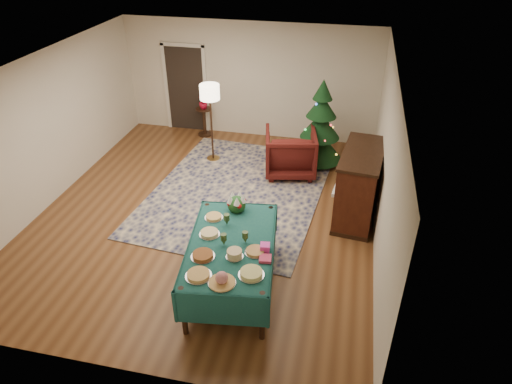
% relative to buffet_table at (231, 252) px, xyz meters
% --- Properties ---
extents(room_shell, '(7.00, 7.00, 7.00)m').
position_rel_buffet_table_xyz_m(room_shell, '(-0.95, 1.80, 0.70)').
color(room_shell, '#593319').
rests_on(room_shell, ground).
extents(doorway, '(1.08, 0.04, 2.16)m').
position_rel_buffet_table_xyz_m(doorway, '(-2.55, 5.28, 0.45)').
color(doorway, black).
rests_on(doorway, ground).
extents(rug, '(3.56, 4.46, 0.02)m').
position_rel_buffet_table_xyz_m(rug, '(-0.59, 2.57, -0.64)').
color(rug, '#111743').
rests_on(rug, ground).
extents(buffet_table, '(1.48, 2.22, 0.81)m').
position_rel_buffet_table_xyz_m(buffet_table, '(0.00, 0.00, 0.00)').
color(buffet_table, black).
rests_on(buffet_table, ground).
extents(platter_0, '(0.34, 0.34, 0.05)m').
position_rel_buffet_table_xyz_m(platter_0, '(-0.23, -0.75, 0.18)').
color(platter_0, silver).
rests_on(platter_0, buffet_table).
extents(platter_1, '(0.35, 0.35, 0.17)m').
position_rel_buffet_table_xyz_m(platter_1, '(0.10, -0.81, 0.23)').
color(platter_1, silver).
rests_on(platter_1, buffet_table).
extents(platter_2, '(0.34, 0.34, 0.07)m').
position_rel_buffet_table_xyz_m(platter_2, '(0.42, -0.58, 0.19)').
color(platter_2, silver).
rests_on(platter_2, buffet_table).
extents(platter_3, '(0.33, 0.33, 0.06)m').
position_rel_buffet_table_xyz_m(platter_3, '(-0.29, -0.37, 0.19)').
color(platter_3, silver).
rests_on(platter_3, buffet_table).
extents(platter_4, '(0.24, 0.24, 0.11)m').
position_rel_buffet_table_xyz_m(platter_4, '(0.12, -0.28, 0.21)').
color(platter_4, silver).
rests_on(platter_4, buffet_table).
extents(platter_5, '(0.29, 0.29, 0.05)m').
position_rel_buffet_table_xyz_m(platter_5, '(0.38, -0.13, 0.18)').
color(platter_5, silver).
rests_on(platter_5, buffet_table).
extents(platter_6, '(0.30, 0.30, 0.06)m').
position_rel_buffet_table_xyz_m(platter_6, '(-0.35, 0.12, 0.19)').
color(platter_6, silver).
rests_on(platter_6, buffet_table).
extents(platter_7, '(0.28, 0.28, 0.05)m').
position_rel_buffet_table_xyz_m(platter_7, '(-0.41, 0.53, 0.18)').
color(platter_7, silver).
rests_on(platter_7, buffet_table).
extents(goblet_0, '(0.09, 0.09, 0.19)m').
position_rel_buffet_table_xyz_m(goblet_0, '(-0.17, 0.40, 0.26)').
color(goblet_0, '#2D471E').
rests_on(goblet_0, buffet_table).
extents(goblet_1, '(0.09, 0.09, 0.19)m').
position_rel_buffet_table_xyz_m(goblet_1, '(0.19, 0.04, 0.26)').
color(goblet_1, '#2D471E').
rests_on(goblet_1, buffet_table).
extents(goblet_2, '(0.09, 0.09, 0.19)m').
position_rel_buffet_table_xyz_m(goblet_2, '(-0.08, -0.07, 0.26)').
color(goblet_2, '#2D471E').
rests_on(goblet_2, buffet_table).
extents(napkin_stack, '(0.18, 0.18, 0.04)m').
position_rel_buffet_table_xyz_m(napkin_stack, '(0.54, -0.25, 0.18)').
color(napkin_stack, '#D43B65').
rests_on(napkin_stack, buffet_table).
extents(gift_box, '(0.15, 0.15, 0.11)m').
position_rel_buffet_table_xyz_m(gift_box, '(0.50, -0.07, 0.21)').
color(gift_box, '#F143C5').
rests_on(gift_box, buffet_table).
extents(centerpiece, '(0.29, 0.29, 0.33)m').
position_rel_buffet_table_xyz_m(centerpiece, '(-0.12, 0.80, 0.30)').
color(centerpiece, '#1E4C1E').
rests_on(centerpiece, buffet_table).
extents(armchair, '(1.19, 1.14, 1.05)m').
position_rel_buffet_table_xyz_m(armchair, '(0.31, 3.57, -0.12)').
color(armchair, '#48120F').
rests_on(armchair, ground).
extents(floor_lamp, '(0.42, 0.42, 1.71)m').
position_rel_buffet_table_xyz_m(floor_lamp, '(-1.46, 3.81, 0.81)').
color(floor_lamp, '#A57F3F').
rests_on(floor_lamp, ground).
extents(side_table, '(0.39, 0.39, 0.69)m').
position_rel_buffet_table_xyz_m(side_table, '(-2.02, 5.00, -0.31)').
color(side_table, black).
rests_on(side_table, ground).
extents(potted_plant, '(0.21, 0.37, 0.21)m').
position_rel_buffet_table_xyz_m(potted_plant, '(-2.02, 5.00, 0.15)').
color(potted_plant, '#AC0C27').
rests_on(potted_plant, side_table).
extents(christmas_tree, '(1.09, 1.09, 1.88)m').
position_rel_buffet_table_xyz_m(christmas_tree, '(0.84, 4.17, 0.20)').
color(christmas_tree, black).
rests_on(christmas_tree, ground).
extents(piano, '(0.86, 1.57, 1.30)m').
position_rel_buffet_table_xyz_m(piano, '(1.72, 2.25, -0.01)').
color(piano, black).
rests_on(piano, ground).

